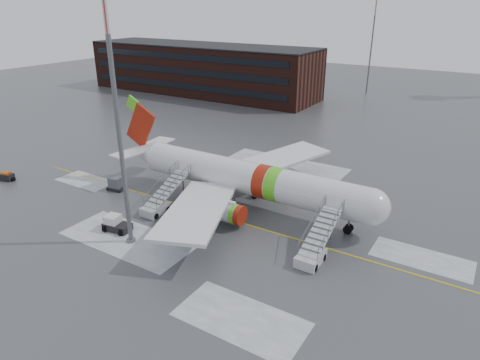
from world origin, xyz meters
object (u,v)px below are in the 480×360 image
Objects in this scene: airliner at (242,177)px; baggage_tractor at (7,177)px; airstair_fwd at (314,249)px; pushback_tug at (116,224)px; light_mast_near at (117,115)px; uld_container at (116,184)px; airstair_aft at (160,203)px.

baggage_tractor is (-30.68, -10.49, -2.91)m from airliner.
airstair_fwd reaches higher than baggage_tractor.
pushback_tug is 12.59m from light_mast_near.
airstair_fwd is 2.49× the size of pushback_tug.
light_mast_near is (10.90, -8.32, 12.13)m from uld_container.
airstair_fwd is at bearing 16.45° from pushback_tug.
pushback_tug is at bearing -4.74° from baggage_tractor.
baggage_tractor is (-22.75, 1.88, -0.23)m from pushback_tug.
airliner is at bearing 18.88° from baggage_tractor.
uld_container is at bearing 136.54° from pushback_tug.
airstair_fwd is 27.73m from uld_container.
pushback_tug is 0.12× the size of light_mast_near.
airstair_aft reaches higher than pushback_tug.
pushback_tug is at bearing 164.33° from light_mast_near.
light_mast_near is at bearing -110.40° from airliner.
airstair_aft is 3.35× the size of uld_container.
light_mast_near reaches higher than uld_container.
pushback_tug is at bearing -43.46° from uld_container.
airstair_fwd is 20.64m from pushback_tug.
airstair_aft is 8.97m from uld_container.
uld_container is at bearing 142.64° from light_mast_near.
airstair_aft is (-18.87, 0.00, 0.00)m from airstair_fwd.
pushback_tug is (-19.79, -5.84, -0.33)m from airstair_fwd.
airliner is 16.77m from uld_container.
uld_container is (-8.82, 1.64, -0.26)m from airstair_aft.
light_mast_near is (3.01, -0.84, 12.20)m from pushback_tug.
airliner is at bearing 17.21° from uld_container.
airstair_aft is 2.49× the size of pushback_tug.
light_mast_near reaches higher than airstair_fwd.
airliner is 11.34× the size of pushback_tug.
airstair_aft reaches higher than baggage_tractor.
airliner is 4.55× the size of airstair_fwd.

